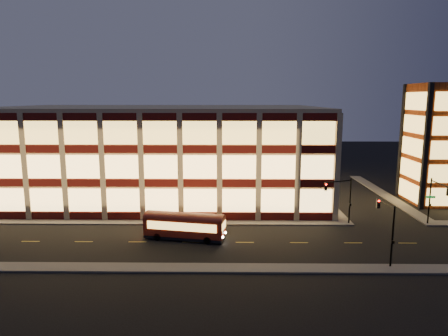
{
  "coord_description": "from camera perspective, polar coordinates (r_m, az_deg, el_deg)",
  "views": [
    {
      "loc": [
        8.21,
        -48.26,
        15.8
      ],
      "look_at": [
        7.5,
        8.0,
        5.96
      ],
      "focal_mm": 32.0,
      "sensor_mm": 36.0,
      "label": 1
    }
  ],
  "objects": [
    {
      "name": "stair_tower",
      "position": [
        68.4,
        28.41,
        3.02
      ],
      "size": [
        8.6,
        8.6,
        18.0
      ],
      "color": "#8C3814",
      "rests_on": "ground"
    },
    {
      "name": "traffic_signal_far",
      "position": [
        51.81,
        16.42,
        -3.52
      ],
      "size": [
        3.79,
        1.87,
        6.0
      ],
      "color": "black",
      "rests_on": "ground"
    },
    {
      "name": "traffic_signal_right",
      "position": [
        55.18,
        28.04,
        -3.5
      ],
      "size": [
        1.2,
        4.37,
        6.0
      ],
      "color": "black",
      "rests_on": "ground"
    },
    {
      "name": "ground",
      "position": [
        51.44,
        -8.58,
        -8.08
      ],
      "size": [
        200.0,
        200.0,
        0.0
      ],
      "primitive_type": "plane",
      "color": "black",
      "rests_on": "ground"
    },
    {
      "name": "office_building",
      "position": [
        66.66,
        -8.89,
        2.43
      ],
      "size": [
        50.45,
        30.45,
        14.5
      ],
      "color": "tan",
      "rests_on": "ground"
    },
    {
      "name": "sidewalk_near",
      "position": [
        39.47,
        -11.68,
        -13.77
      ],
      "size": [
        100.0,
        2.0,
        0.15
      ],
      "primitive_type": "cube",
      "color": "#514F4C",
      "rests_on": "ground"
    },
    {
      "name": "sidewalk_office_south",
      "position": [
        52.91,
        -11.64,
        -7.58
      ],
      "size": [
        54.0,
        2.0,
        0.15
      ],
      "primitive_type": "cube",
      "color": "#514F4C",
      "rests_on": "ground"
    },
    {
      "name": "trolley_bus",
      "position": [
        45.81,
        -5.67,
        -8.05
      ],
      "size": [
        9.35,
        3.94,
        3.08
      ],
      "rotation": [
        0.0,
        0.0,
        -0.19
      ],
      "color": "maroon",
      "rests_on": "ground"
    },
    {
      "name": "sidewalk_tower_west",
      "position": [
        71.91,
        21.77,
        -3.43
      ],
      "size": [
        2.0,
        30.0,
        0.15
      ],
      "primitive_type": "cube",
      "color": "#514F4C",
      "rests_on": "ground"
    },
    {
      "name": "sidewalk_office_east",
      "position": [
        68.73,
        13.16,
        -3.57
      ],
      "size": [
        2.0,
        30.0,
        0.15
      ],
      "primitive_type": "cube",
      "color": "#514F4C",
      "rests_on": "ground"
    },
    {
      "name": "traffic_signal_near",
      "position": [
        41.9,
        22.27,
        -7.01
      ],
      "size": [
        0.32,
        4.45,
        6.0
      ],
      "color": "black",
      "rests_on": "ground"
    }
  ]
}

